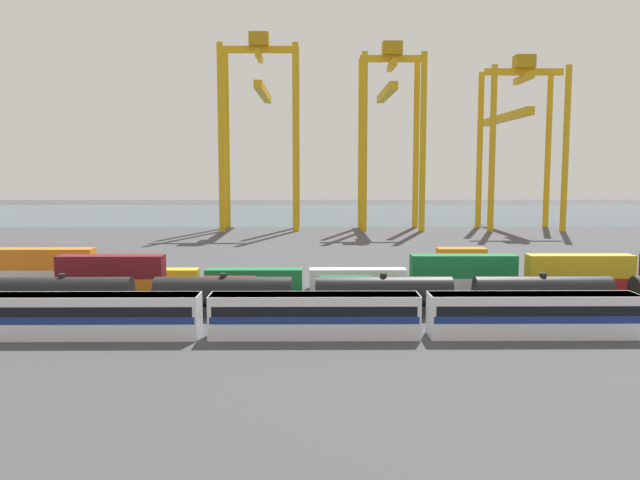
# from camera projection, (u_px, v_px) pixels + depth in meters

# --- Properties ---
(ground_plane) EXTENTS (420.00, 420.00, 0.00)m
(ground_plane) POSITION_uv_depth(u_px,v_px,m) (328.00, 253.00, 116.01)
(ground_plane) COLOR #424247
(harbour_water) EXTENTS (400.00, 110.00, 0.01)m
(harbour_water) POSITION_uv_depth(u_px,v_px,m) (321.00, 213.00, 223.80)
(harbour_water) COLOR #384C60
(harbour_water) RESTS_ON ground_plane
(passenger_train) EXTENTS (58.00, 3.14, 3.90)m
(passenger_train) POSITION_uv_depth(u_px,v_px,m) (314.00, 313.00, 57.75)
(passenger_train) COLOR silver
(passenger_train) RESTS_ON ground_plane
(freight_tank_row) EXTENTS (79.83, 2.93, 4.39)m
(freight_tank_row) POSITION_uv_depth(u_px,v_px,m) (383.00, 295.00, 66.44)
(freight_tank_row) COLOR #232326
(freight_tank_row) RESTS_ON ground_plane
(shipping_container_0) EXTENTS (12.10, 2.44, 2.60)m
(shipping_container_0) POSITION_uv_depth(u_px,v_px,m) (112.00, 289.00, 74.37)
(shipping_container_0) COLOR orange
(shipping_container_0) RESTS_ON ground_plane
(shipping_container_1) EXTENTS (12.10, 2.44, 2.60)m
(shipping_container_1) POSITION_uv_depth(u_px,v_px,m) (111.00, 266.00, 74.09)
(shipping_container_1) COLOR maroon
(shipping_container_1) RESTS_ON shipping_container_0
(shipping_container_2) EXTENTS (6.04, 2.44, 2.60)m
(shipping_container_2) POSITION_uv_depth(u_px,v_px,m) (229.00, 289.00, 74.50)
(shipping_container_2) COLOR maroon
(shipping_container_2) RESTS_ON ground_plane
(shipping_container_3) EXTENTS (6.04, 2.44, 2.60)m
(shipping_container_3) POSITION_uv_depth(u_px,v_px,m) (346.00, 288.00, 74.64)
(shipping_container_3) COLOR #197538
(shipping_container_3) RESTS_ON ground_plane
(shipping_container_4) EXTENTS (12.10, 2.44, 2.60)m
(shipping_container_4) POSITION_uv_depth(u_px,v_px,m) (463.00, 288.00, 74.77)
(shipping_container_4) COLOR silver
(shipping_container_4) RESTS_ON ground_plane
(shipping_container_5) EXTENTS (12.10, 2.44, 2.60)m
(shipping_container_5) POSITION_uv_depth(u_px,v_px,m) (463.00, 266.00, 74.49)
(shipping_container_5) COLOR #197538
(shipping_container_5) RESTS_ON shipping_container_4
(shipping_container_6) EXTENTS (12.10, 2.44, 2.60)m
(shipping_container_6) POSITION_uv_depth(u_px,v_px,m) (579.00, 288.00, 74.90)
(shipping_container_6) COLOR #AD211C
(shipping_container_6) RESTS_ON ground_plane
(shipping_container_7) EXTENTS (12.10, 2.44, 2.60)m
(shipping_container_7) POSITION_uv_depth(u_px,v_px,m) (580.00, 266.00, 74.62)
(shipping_container_7) COLOR gold
(shipping_container_7) RESTS_ON shipping_container_6
(shipping_container_11) EXTENTS (12.10, 2.44, 2.60)m
(shipping_container_11) POSITION_uv_depth(u_px,v_px,m) (46.00, 279.00, 80.75)
(shipping_container_11) COLOR silver
(shipping_container_11) RESTS_ON ground_plane
(shipping_container_12) EXTENTS (12.10, 2.44, 2.60)m
(shipping_container_12) POSITION_uv_depth(u_px,v_px,m) (45.00, 259.00, 80.47)
(shipping_container_12) COLOR orange
(shipping_container_12) RESTS_ON shipping_container_11
(shipping_container_13) EXTENTS (12.10, 2.44, 2.60)m
(shipping_container_13) POSITION_uv_depth(u_px,v_px,m) (150.00, 279.00, 80.88)
(shipping_container_13) COLOR gold
(shipping_container_13) RESTS_ON ground_plane
(shipping_container_14) EXTENTS (12.10, 2.44, 2.60)m
(shipping_container_14) POSITION_uv_depth(u_px,v_px,m) (254.00, 279.00, 81.00)
(shipping_container_14) COLOR #197538
(shipping_container_14) RESTS_ON ground_plane
(shipping_container_15) EXTENTS (12.10, 2.44, 2.60)m
(shipping_container_15) POSITION_uv_depth(u_px,v_px,m) (358.00, 279.00, 81.13)
(shipping_container_15) COLOR silver
(shipping_container_15) RESTS_ON ground_plane
(shipping_container_16) EXTENTS (6.04, 2.44, 2.60)m
(shipping_container_16) POSITION_uv_depth(u_px,v_px,m) (461.00, 279.00, 81.26)
(shipping_container_16) COLOR maroon
(shipping_container_16) RESTS_ON ground_plane
(shipping_container_17) EXTENTS (6.04, 2.44, 2.60)m
(shipping_container_17) POSITION_uv_depth(u_px,v_px,m) (461.00, 258.00, 80.98)
(shipping_container_17) COLOR orange
(shipping_container_17) RESTS_ON shipping_container_16
(gantry_crane_west) EXTENTS (19.57, 36.07, 48.35)m
(gantry_crane_west) POSITION_uv_depth(u_px,v_px,m) (261.00, 112.00, 162.43)
(gantry_crane_west) COLOR gold
(gantry_crane_west) RESTS_ON ground_plane
(gantry_crane_central) EXTENTS (15.82, 33.81, 46.21)m
(gantry_crane_central) POSITION_uv_depth(u_px,v_px,m) (390.00, 117.00, 162.58)
(gantry_crane_central) COLOR gold
(gantry_crane_central) RESTS_ON ground_plane
(gantry_crane_east) EXTENTS (19.39, 41.99, 43.08)m
(gantry_crane_east) POSITION_uv_depth(u_px,v_px,m) (517.00, 126.00, 164.46)
(gantry_crane_east) COLOR gold
(gantry_crane_east) RESTS_ON ground_plane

